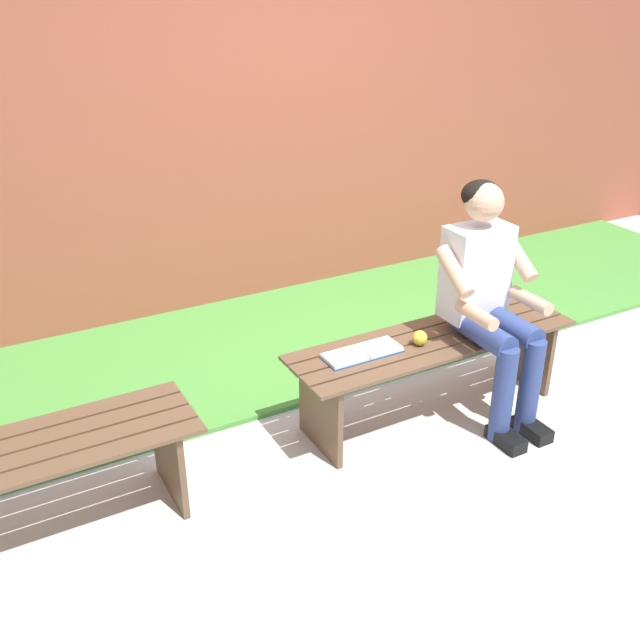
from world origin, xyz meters
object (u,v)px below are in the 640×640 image
(bench_near, at_px, (433,357))
(apple, at_px, (420,338))
(person_seated, at_px, (489,294))
(book_open, at_px, (362,353))

(bench_near, relative_size, apple, 20.35)
(bench_near, xyz_separation_m, person_seated, (-0.26, 0.10, 0.35))
(person_seated, distance_m, apple, 0.43)
(bench_near, height_order, book_open, book_open)
(bench_near, distance_m, person_seated, 0.45)
(apple, relative_size, book_open, 0.19)
(book_open, bearing_deg, person_seated, 169.11)
(book_open, bearing_deg, apple, 170.29)
(apple, distance_m, book_open, 0.32)
(person_seated, xyz_separation_m, apple, (0.37, -0.07, -0.20))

